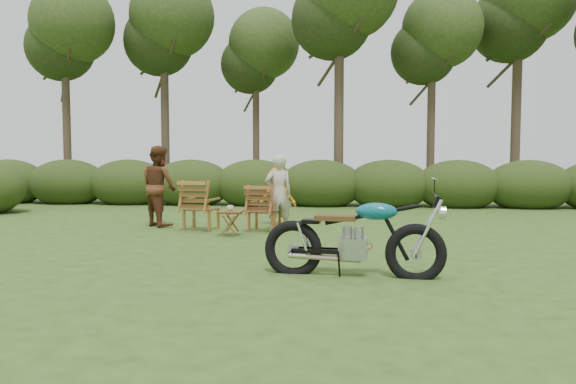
# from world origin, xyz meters

# --- Properties ---
(ground) EXTENTS (80.00, 80.00, 0.00)m
(ground) POSITION_xyz_m (0.00, 0.00, 0.00)
(ground) COLOR #2B4517
(ground) RESTS_ON ground
(tree_line) EXTENTS (22.52, 11.62, 8.14)m
(tree_line) POSITION_xyz_m (0.50, 9.74, 3.81)
(tree_line) COLOR #3A2F20
(tree_line) RESTS_ON ground
(motorcycle) EXTENTS (2.28, 1.05, 1.26)m
(motorcycle) POSITION_xyz_m (0.87, -0.60, 0.00)
(motorcycle) COLOR #0E9DB6
(motorcycle) RESTS_ON ground
(lawn_chair_right) EXTENTS (0.76, 0.76, 0.94)m
(lawn_chair_right) POSITION_xyz_m (-0.88, 3.39, 0.00)
(lawn_chair_right) COLOR brown
(lawn_chair_right) RESTS_ON ground
(lawn_chair_left) EXTENTS (0.81, 0.81, 1.02)m
(lawn_chair_left) POSITION_xyz_m (-2.20, 3.41, 0.00)
(lawn_chair_left) COLOR brown
(lawn_chair_left) RESTS_ON ground
(side_table) EXTENTS (0.48, 0.41, 0.48)m
(side_table) POSITION_xyz_m (-1.42, 2.64, 0.24)
(side_table) COLOR #5A3116
(side_table) RESTS_ON ground
(cup) EXTENTS (0.15, 0.15, 0.10)m
(cup) POSITION_xyz_m (-1.44, 2.68, 0.53)
(cup) COLOR beige
(cup) RESTS_ON side_table
(adult_a) EXTENTS (0.66, 0.56, 1.55)m
(adult_a) POSITION_xyz_m (-0.60, 3.39, 0.00)
(adult_a) COLOR #BCAE9A
(adult_a) RESTS_ON ground
(adult_b) EXTENTS (1.07, 1.05, 1.74)m
(adult_b) POSITION_xyz_m (-3.27, 3.91, 0.00)
(adult_b) COLOR #562E18
(adult_b) RESTS_ON ground
(child) EXTENTS (0.85, 0.53, 1.27)m
(child) POSITION_xyz_m (-0.73, 4.33, 0.00)
(child) COLOR orange
(child) RESTS_ON ground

